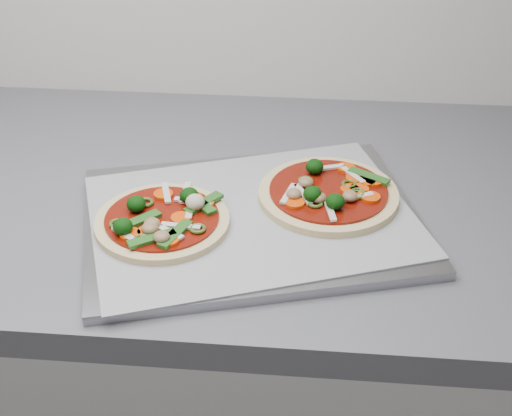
{
  "coord_description": "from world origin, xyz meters",
  "views": [
    {
      "loc": [
        -0.21,
        0.48,
        1.42
      ],
      "look_at": [
        -0.28,
        1.21,
        0.93
      ],
      "focal_mm": 50.0,
      "sensor_mm": 36.0,
      "label": 1
    }
  ],
  "objects": [
    {
      "name": "countertop",
      "position": [
        0.0,
        1.3,
        0.88
      ],
      "size": [
        3.6,
        0.6,
        0.04
      ],
      "primitive_type": "cube",
      "color": "#58575D",
      "rests_on": "base_cabinet"
    },
    {
      "name": "parchment",
      "position": [
        -0.28,
        1.22,
        0.91
      ],
      "size": [
        0.47,
        0.41,
        0.0
      ],
      "primitive_type": "cube",
      "rotation": [
        0.0,
        0.0,
        0.34
      ],
      "color": "#96969B",
      "rests_on": "baking_tray"
    },
    {
      "name": "pizza_left",
      "position": [
        -0.39,
        1.18,
        0.92
      ],
      "size": [
        0.19,
        0.19,
        0.03
      ],
      "rotation": [
        0.0,
        0.0,
        -0.13
      ],
      "color": "#DEC087",
      "rests_on": "parchment"
    },
    {
      "name": "baking_tray",
      "position": [
        -0.28,
        1.22,
        0.91
      ],
      "size": [
        0.48,
        0.41,
        0.01
      ],
      "primitive_type": "cube",
      "rotation": [
        0.0,
        0.0,
        0.27
      ],
      "color": "gray",
      "rests_on": "countertop"
    },
    {
      "name": "pizza_right",
      "position": [
        -0.18,
        1.26,
        0.92
      ],
      "size": [
        0.21,
        0.21,
        0.03
      ],
      "rotation": [
        0.0,
        0.0,
        0.18
      ],
      "color": "#DEC087",
      "rests_on": "parchment"
    }
  ]
}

